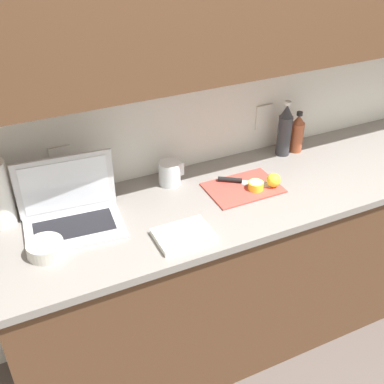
{
  "coord_description": "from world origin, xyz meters",
  "views": [
    {
      "loc": [
        -1.05,
        -1.52,
        2.09
      ],
      "look_at": [
        -0.34,
        -0.01,
        0.99
      ],
      "focal_mm": 45.0,
      "sensor_mm": 36.0,
      "label": 1
    }
  ],
  "objects_px": {
    "lemon_half_cut": "(256,185)",
    "bottle_green_soda": "(297,134)",
    "bottle_oil_tall": "(285,131)",
    "knife": "(236,181)",
    "cutting_board": "(243,188)",
    "bowl_white": "(46,248)",
    "measuring_cup": "(170,173)",
    "lemon_whole_beside": "(274,180)",
    "laptop": "(71,210)"
  },
  "relations": [
    {
      "from": "lemon_half_cut",
      "to": "bottle_green_soda",
      "type": "xyz_separation_m",
      "value": [
        0.38,
        0.23,
        0.07
      ]
    },
    {
      "from": "bottle_oil_tall",
      "to": "knife",
      "type": "bearing_deg",
      "value": -157.25
    },
    {
      "from": "cutting_board",
      "to": "bowl_white",
      "type": "height_order",
      "value": "bowl_white"
    },
    {
      "from": "measuring_cup",
      "to": "bowl_white",
      "type": "height_order",
      "value": "measuring_cup"
    },
    {
      "from": "bottle_green_soda",
      "to": "measuring_cup",
      "type": "height_order",
      "value": "bottle_green_soda"
    },
    {
      "from": "lemon_whole_beside",
      "to": "bowl_white",
      "type": "relative_size",
      "value": 0.46
    },
    {
      "from": "lemon_half_cut",
      "to": "cutting_board",
      "type": "bearing_deg",
      "value": 139.94
    },
    {
      "from": "lemon_half_cut",
      "to": "bottle_oil_tall",
      "type": "relative_size",
      "value": 0.25
    },
    {
      "from": "lemon_whole_beside",
      "to": "laptop",
      "type": "bearing_deg",
      "value": 171.95
    },
    {
      "from": "measuring_cup",
      "to": "laptop",
      "type": "bearing_deg",
      "value": -167.1
    },
    {
      "from": "bottle_oil_tall",
      "to": "measuring_cup",
      "type": "height_order",
      "value": "bottle_oil_tall"
    },
    {
      "from": "lemon_half_cut",
      "to": "bowl_white",
      "type": "bearing_deg",
      "value": -177.74
    },
    {
      "from": "measuring_cup",
      "to": "lemon_whole_beside",
      "type": "bearing_deg",
      "value": -29.93
    },
    {
      "from": "lemon_whole_beside",
      "to": "knife",
      "type": "bearing_deg",
      "value": 143.19
    },
    {
      "from": "lemon_whole_beside",
      "to": "bottle_oil_tall",
      "type": "distance_m",
      "value": 0.34
    },
    {
      "from": "lemon_whole_beside",
      "to": "bowl_white",
      "type": "height_order",
      "value": "lemon_whole_beside"
    },
    {
      "from": "measuring_cup",
      "to": "bowl_white",
      "type": "distance_m",
      "value": 0.66
    },
    {
      "from": "bottle_green_soda",
      "to": "measuring_cup",
      "type": "distance_m",
      "value": 0.7
    },
    {
      "from": "cutting_board",
      "to": "lemon_whole_beside",
      "type": "relative_size",
      "value": 5.12
    },
    {
      "from": "cutting_board",
      "to": "bottle_green_soda",
      "type": "relative_size",
      "value": 1.53
    },
    {
      "from": "lemon_whole_beside",
      "to": "bottle_green_soda",
      "type": "bearing_deg",
      "value": 39.69
    },
    {
      "from": "laptop",
      "to": "cutting_board",
      "type": "bearing_deg",
      "value": -0.44
    },
    {
      "from": "lemon_whole_beside",
      "to": "bottle_oil_tall",
      "type": "height_order",
      "value": "bottle_oil_tall"
    },
    {
      "from": "laptop",
      "to": "measuring_cup",
      "type": "height_order",
      "value": "laptop"
    },
    {
      "from": "lemon_whole_beside",
      "to": "bottle_green_soda",
      "type": "xyz_separation_m",
      "value": [
        0.3,
        0.25,
        0.06
      ]
    },
    {
      "from": "lemon_whole_beside",
      "to": "bottle_oil_tall",
      "type": "bearing_deg",
      "value": 48.48
    },
    {
      "from": "cutting_board",
      "to": "lemon_half_cut",
      "type": "xyz_separation_m",
      "value": [
        0.04,
        -0.04,
        0.02
      ]
    },
    {
      "from": "lemon_whole_beside",
      "to": "bowl_white",
      "type": "xyz_separation_m",
      "value": [
        -1.01,
        -0.02,
        -0.01
      ]
    },
    {
      "from": "knife",
      "to": "bowl_white",
      "type": "xyz_separation_m",
      "value": [
        -0.88,
        -0.12,
        0.01
      ]
    },
    {
      "from": "cutting_board",
      "to": "bottle_oil_tall",
      "type": "xyz_separation_m",
      "value": [
        0.34,
        0.2,
        0.13
      ]
    },
    {
      "from": "cutting_board",
      "to": "lemon_half_cut",
      "type": "height_order",
      "value": "lemon_half_cut"
    },
    {
      "from": "bottle_green_soda",
      "to": "bottle_oil_tall",
      "type": "height_order",
      "value": "bottle_oil_tall"
    },
    {
      "from": "laptop",
      "to": "bottle_green_soda",
      "type": "xyz_separation_m",
      "value": [
        1.18,
        0.12,
        0.03
      ]
    },
    {
      "from": "cutting_board",
      "to": "bottle_green_soda",
      "type": "height_order",
      "value": "bottle_green_soda"
    },
    {
      "from": "cutting_board",
      "to": "measuring_cup",
      "type": "xyz_separation_m",
      "value": [
        -0.28,
        0.18,
        0.05
      ]
    },
    {
      "from": "measuring_cup",
      "to": "cutting_board",
      "type": "bearing_deg",
      "value": -33.21
    },
    {
      "from": "lemon_half_cut",
      "to": "bowl_white",
      "type": "height_order",
      "value": "bowl_white"
    },
    {
      "from": "laptop",
      "to": "bottle_oil_tall",
      "type": "xyz_separation_m",
      "value": [
        1.1,
        0.12,
        0.07
      ]
    },
    {
      "from": "measuring_cup",
      "to": "bowl_white",
      "type": "xyz_separation_m",
      "value": [
        -0.61,
        -0.26,
        -0.03
      ]
    },
    {
      "from": "lemon_half_cut",
      "to": "knife",
      "type": "bearing_deg",
      "value": 120.34
    },
    {
      "from": "laptop",
      "to": "bottle_oil_tall",
      "type": "relative_size",
      "value": 1.44
    },
    {
      "from": "laptop",
      "to": "bowl_white",
      "type": "distance_m",
      "value": 0.2
    },
    {
      "from": "bottle_green_soda",
      "to": "bottle_oil_tall",
      "type": "xyz_separation_m",
      "value": [
        -0.08,
        0.0,
        0.03
      ]
    },
    {
      "from": "knife",
      "to": "bottle_oil_tall",
      "type": "xyz_separation_m",
      "value": [
        0.35,
        0.15,
        0.11
      ]
    },
    {
      "from": "laptop",
      "to": "lemon_half_cut",
      "type": "relative_size",
      "value": 5.87
    },
    {
      "from": "bottle_green_soda",
      "to": "laptop",
      "type": "bearing_deg",
      "value": -174.09
    },
    {
      "from": "lemon_half_cut",
      "to": "lemon_whole_beside",
      "type": "height_order",
      "value": "lemon_whole_beside"
    },
    {
      "from": "cutting_board",
      "to": "bottle_oil_tall",
      "type": "relative_size",
      "value": 1.15
    },
    {
      "from": "knife",
      "to": "bottle_green_soda",
      "type": "bearing_deg",
      "value": 53.17
    },
    {
      "from": "bottle_oil_tall",
      "to": "lemon_whole_beside",
      "type": "bearing_deg",
      "value": -131.52
    }
  ]
}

